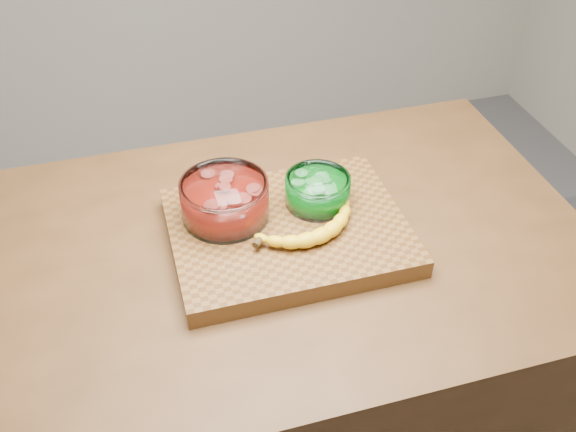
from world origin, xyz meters
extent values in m
cube|color=#4E3017|center=(0.00, 0.00, 0.45)|extent=(1.20, 0.80, 0.90)
cube|color=brown|center=(0.00, 0.00, 0.92)|extent=(0.45, 0.35, 0.04)
cylinder|color=white|center=(-0.11, 0.06, 0.98)|extent=(0.17, 0.17, 0.08)
cylinder|color=#AD1C10|center=(-0.11, 0.06, 0.97)|extent=(0.15, 0.15, 0.05)
cylinder|color=#DB5345|center=(-0.11, 0.06, 1.00)|extent=(0.14, 0.14, 0.02)
cylinder|color=white|center=(0.07, 0.05, 0.97)|extent=(0.13, 0.13, 0.06)
cylinder|color=#0A9519|center=(0.07, 0.05, 0.96)|extent=(0.11, 0.11, 0.03)
cylinder|color=#6DE76E|center=(0.07, 0.05, 0.99)|extent=(0.10, 0.10, 0.02)
camera|label=1|loc=(-0.26, -0.90, 1.75)|focal=40.00mm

